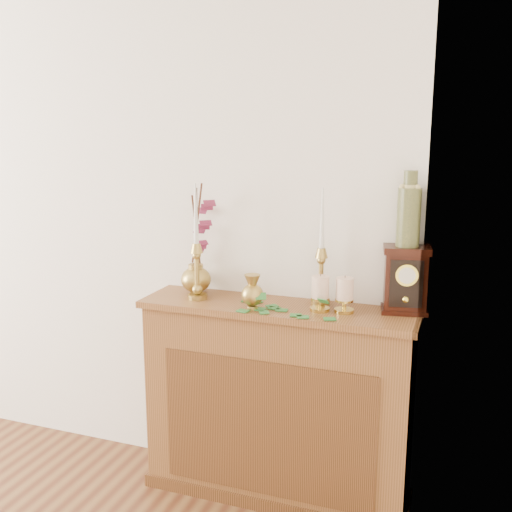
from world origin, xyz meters
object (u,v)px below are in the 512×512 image
at_px(candlestick_center, 321,267).
at_px(ginger_jar, 202,243).
at_px(mantel_clock, 405,280).
at_px(candlestick_left, 197,262).
at_px(ceramic_vase, 409,213).
at_px(bud_vase, 252,292).

relative_size(candlestick_center, ginger_jar, 0.98).
bearing_deg(mantel_clock, candlestick_left, 176.83).
bearing_deg(mantel_clock, candlestick_center, 169.75).
relative_size(candlestick_center, ceramic_vase, 1.65).
bearing_deg(ceramic_vase, ginger_jar, 179.74).
height_order(bud_vase, ceramic_vase, ceramic_vase).
xyz_separation_m(mantel_clock, ceramic_vase, (-0.00, 0.00, 0.29)).
bearing_deg(ceramic_vase, mantel_clock, -79.76).
distance_m(candlestick_left, mantel_clock, 0.92).
xyz_separation_m(candlestick_center, mantel_clock, (0.36, -0.00, -0.03)).
xyz_separation_m(bud_vase, ginger_jar, (-0.33, 0.19, 0.16)).
bearing_deg(ginger_jar, candlestick_left, -75.73).
xyz_separation_m(bud_vase, mantel_clock, (0.62, 0.18, 0.06)).
xyz_separation_m(candlestick_left, candlestick_center, (0.55, 0.11, -0.00)).
bearing_deg(ceramic_vase, candlestick_center, -179.61).
bearing_deg(candlestick_left, candlestick_center, 11.65).
height_order(candlestick_left, ceramic_vase, ceramic_vase).
relative_size(candlestick_center, mantel_clock, 1.81).
height_order(mantel_clock, ceramic_vase, ceramic_vase).
height_order(candlestick_left, mantel_clock, candlestick_left).
distance_m(candlestick_center, mantel_clock, 0.37).
height_order(candlestick_left, bud_vase, candlestick_left).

